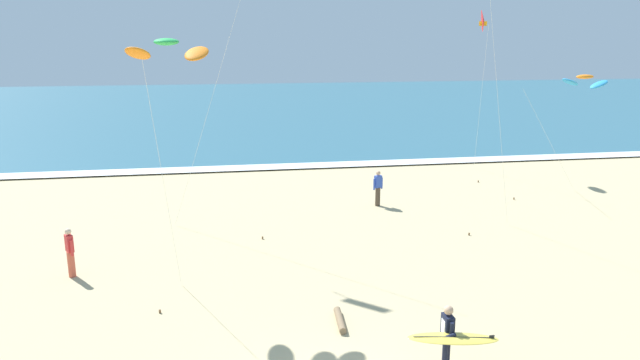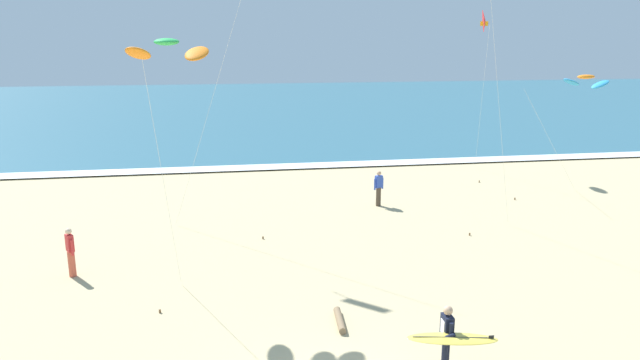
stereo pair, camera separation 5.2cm
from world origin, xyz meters
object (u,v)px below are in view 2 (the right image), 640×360
object	(u,v)px
bystander_blue_top	(379,188)
driftwood_log	(340,320)
kite_arc_amber_mid	(585,81)
surfer_lead	(450,338)
bystander_red_top	(71,252)
kite_arc_emerald_near	(167,50)
kite_delta_scarlet_high	(484,22)

from	to	relation	value
bystander_blue_top	driftwood_log	xyz separation A→B (m)	(-3.80, -10.55, -0.72)
kite_arc_amber_mid	surfer_lead	bearing A→B (deg)	-129.69
bystander_red_top	surfer_lead	bearing A→B (deg)	-37.81
kite_arc_emerald_near	bystander_red_top	size ratio (longest dim) A/B	4.60
kite_delta_scarlet_high	bystander_red_top	bearing A→B (deg)	-146.13
bystander_red_top	driftwood_log	world-z (taller)	bystander_red_top
bystander_blue_top	driftwood_log	distance (m)	11.24
kite_arc_emerald_near	kite_arc_amber_mid	size ratio (longest dim) A/B	1.31
surfer_lead	kite_arc_amber_mid	distance (m)	19.45
surfer_lead	bystander_blue_top	bearing A→B (deg)	81.69
kite_arc_emerald_near	driftwood_log	bearing A→B (deg)	-36.55
kite_arc_amber_mid	bystander_blue_top	xyz separation A→B (m)	(-10.14, -1.08, -4.47)
kite_arc_emerald_near	bystander_blue_top	xyz separation A→B (m)	(8.09, 7.38, -6.17)
kite_arc_amber_mid	bystander_blue_top	distance (m)	11.14
kite_arc_emerald_near	bystander_red_top	bearing A→B (deg)	160.08
bystander_blue_top	bystander_red_top	distance (m)	13.04
kite_delta_scarlet_high	driftwood_log	distance (m)	21.96
kite_arc_emerald_near	kite_arc_amber_mid	xyz separation A→B (m)	(18.24, 8.45, -1.70)
surfer_lead	kite_delta_scarlet_high	size ratio (longest dim) A/B	0.24
bystander_red_top	bystander_blue_top	bearing A→B (deg)	28.09
kite_arc_amber_mid	driftwood_log	size ratio (longest dim) A/B	4.52
bystander_red_top	kite_arc_amber_mid	bearing A→B (deg)	18.44
kite_delta_scarlet_high	driftwood_log	size ratio (longest dim) A/B	7.03
bystander_blue_top	bystander_red_top	bearing A→B (deg)	-151.91
kite_arc_emerald_near	driftwood_log	size ratio (longest dim) A/B	5.90
kite_delta_scarlet_high	driftwood_log	world-z (taller)	kite_delta_scarlet_high
kite_arc_emerald_near	bystander_red_top	xyz separation A→B (m)	(-3.41, 1.24, -6.17)
kite_arc_amber_mid	bystander_red_top	distance (m)	23.25
driftwood_log	bystander_red_top	bearing A→B (deg)	150.17
surfer_lead	bystander_red_top	world-z (taller)	surfer_lead
bystander_blue_top	kite_delta_scarlet_high	bearing A→B (deg)	41.51
surfer_lead	kite_arc_amber_mid	bearing A→B (deg)	50.31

